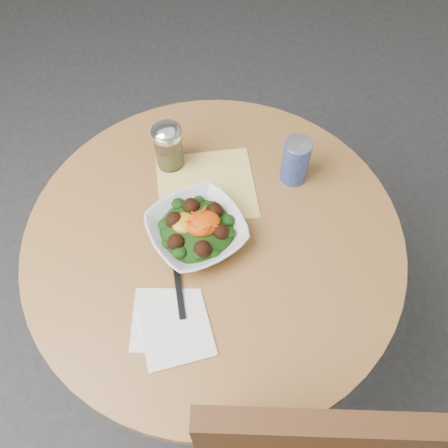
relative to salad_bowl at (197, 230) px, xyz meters
name	(u,v)px	position (x,y,z in m)	size (l,w,h in m)	color
ground	(217,341)	(0.03, -0.02, -0.78)	(6.00, 6.00, 0.00)	#2B2B2D
table	(215,274)	(0.03, -0.02, -0.23)	(0.90, 0.90, 0.75)	black
cloth_napkin	(206,186)	(0.07, 0.13, -0.03)	(0.24, 0.22, 0.00)	#E4B10C
paper_napkins	(171,325)	(-0.13, -0.19, -0.03)	(0.19, 0.21, 0.00)	white
salad_bowl	(197,230)	(0.00, 0.00, 0.00)	(0.25, 0.25, 0.08)	silver
fork	(177,273)	(-0.08, -0.08, -0.02)	(0.07, 0.20, 0.00)	black
spice_shaker	(168,146)	(0.01, 0.23, 0.04)	(0.07, 0.07, 0.13)	silver
beverage_can	(296,161)	(0.29, 0.08, 0.03)	(0.07, 0.07, 0.13)	#0C168C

